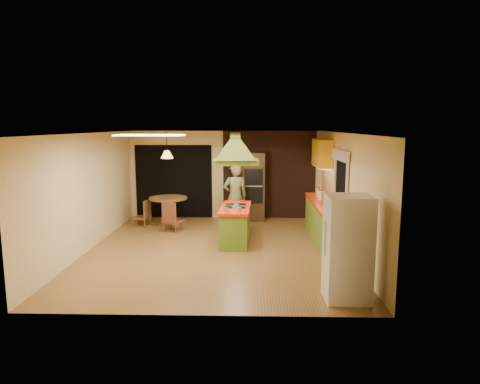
{
  "coord_description": "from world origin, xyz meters",
  "views": [
    {
      "loc": [
        0.73,
        -8.94,
        2.67
      ],
      "look_at": [
        0.48,
        0.71,
        1.15
      ],
      "focal_mm": 32.0,
      "sensor_mm": 36.0,
      "label": 1
    }
  ],
  "objects_px": {
    "kitchen_island": "(236,224)",
    "wall_oven": "(254,186)",
    "man": "(235,197)",
    "refrigerator": "(348,248)",
    "dining_table": "(168,206)",
    "canister_large": "(319,193)"
  },
  "relations": [
    {
      "from": "kitchen_island",
      "to": "refrigerator",
      "type": "bearing_deg",
      "value": -58.08
    },
    {
      "from": "kitchen_island",
      "to": "refrigerator",
      "type": "xyz_separation_m",
      "value": [
        1.83,
        -3.2,
        0.39
      ]
    },
    {
      "from": "wall_oven",
      "to": "dining_table",
      "type": "bearing_deg",
      "value": -160.7
    },
    {
      "from": "wall_oven",
      "to": "canister_large",
      "type": "height_order",
      "value": "wall_oven"
    },
    {
      "from": "dining_table",
      "to": "canister_large",
      "type": "bearing_deg",
      "value": -11.05
    },
    {
      "from": "wall_oven",
      "to": "dining_table",
      "type": "height_order",
      "value": "wall_oven"
    },
    {
      "from": "canister_large",
      "to": "dining_table",
      "type": "bearing_deg",
      "value": 168.95
    },
    {
      "from": "wall_oven",
      "to": "canister_large",
      "type": "xyz_separation_m",
      "value": [
        1.59,
        -1.46,
        0.06
      ]
    },
    {
      "from": "dining_table",
      "to": "wall_oven",
      "type": "bearing_deg",
      "value": 16.97
    },
    {
      "from": "kitchen_island",
      "to": "wall_oven",
      "type": "relative_size",
      "value": 0.87
    },
    {
      "from": "kitchen_island",
      "to": "dining_table",
      "type": "distance_m",
      "value": 2.48
    },
    {
      "from": "refrigerator",
      "to": "canister_large",
      "type": "height_order",
      "value": "refrigerator"
    },
    {
      "from": "refrigerator",
      "to": "dining_table",
      "type": "relative_size",
      "value": 1.6
    },
    {
      "from": "kitchen_island",
      "to": "wall_oven",
      "type": "height_order",
      "value": "wall_oven"
    },
    {
      "from": "dining_table",
      "to": "canister_large",
      "type": "relative_size",
      "value": 5.13
    },
    {
      "from": "man",
      "to": "wall_oven",
      "type": "bearing_deg",
      "value": -125.06
    },
    {
      "from": "kitchen_island",
      "to": "man",
      "type": "bearing_deg",
      "value": 94.59
    },
    {
      "from": "kitchen_island",
      "to": "canister_large",
      "type": "distance_m",
      "value": 2.28
    },
    {
      "from": "wall_oven",
      "to": "canister_large",
      "type": "bearing_deg",
      "value": -40.1
    },
    {
      "from": "kitchen_island",
      "to": "wall_oven",
      "type": "distance_m",
      "value": 2.43
    },
    {
      "from": "man",
      "to": "dining_table",
      "type": "height_order",
      "value": "man"
    },
    {
      "from": "kitchen_island",
      "to": "refrigerator",
      "type": "distance_m",
      "value": 3.71
    }
  ]
}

